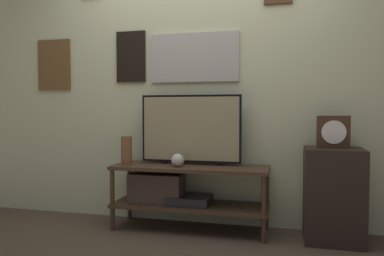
% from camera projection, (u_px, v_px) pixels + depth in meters
% --- Properties ---
extents(ground_plane, '(12.00, 12.00, 0.00)m').
position_uv_depth(ground_plane, '(182.00, 239.00, 3.00)').
color(ground_plane, '#4C3D2D').
extents(wall_back, '(6.40, 0.08, 2.70)m').
position_uv_depth(wall_back, '(196.00, 75.00, 3.44)').
color(wall_back, beige).
rests_on(wall_back, ground_plane).
extents(media_console, '(1.34, 0.42, 0.56)m').
position_uv_depth(media_console, '(177.00, 189.00, 3.25)').
color(media_console, '#422D1E').
rests_on(media_console, ground_plane).
extents(television, '(0.90, 0.05, 0.61)m').
position_uv_depth(television, '(191.00, 129.00, 3.30)').
color(television, black).
rests_on(television, media_console).
extents(vase_tall_ceramic, '(0.10, 0.10, 0.25)m').
position_uv_depth(vase_tall_ceramic, '(126.00, 150.00, 3.31)').
color(vase_tall_ceramic, brown).
rests_on(vase_tall_ceramic, media_console).
extents(vase_round_glass, '(0.11, 0.11, 0.11)m').
position_uv_depth(vase_round_glass, '(178.00, 160.00, 3.17)').
color(vase_round_glass, beige).
rests_on(vase_round_glass, media_console).
extents(side_table, '(0.44, 0.41, 0.74)m').
position_uv_depth(side_table, '(333.00, 195.00, 2.95)').
color(side_table, black).
rests_on(side_table, ground_plane).
extents(mantel_clock, '(0.24, 0.11, 0.25)m').
position_uv_depth(mantel_clock, '(333.00, 132.00, 2.95)').
color(mantel_clock, '#422819').
rests_on(mantel_clock, side_table).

